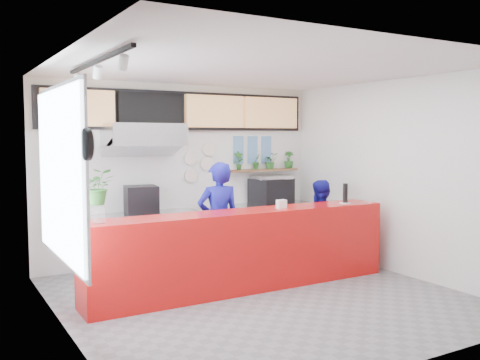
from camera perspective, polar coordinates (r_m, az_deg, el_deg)
name	(u,v)px	position (r m, az deg, el deg)	size (l,w,h in m)	color
floor	(260,296)	(7.27, 2.14, -12.31)	(5.00, 5.00, 0.00)	slate
ceiling	(261,68)	(7.00, 2.21, 11.87)	(5.00, 5.00, 0.00)	silver
wall_back	(182,173)	(9.18, -6.19, 0.77)	(5.00, 5.00, 0.00)	white
wall_left	(63,195)	(6.03, -18.35, -1.49)	(5.00, 5.00, 0.00)	white
wall_right	(397,177)	(8.57, 16.45, 0.33)	(5.00, 5.00, 0.00)	white
service_counter	(245,250)	(7.46, 0.50, -7.49)	(4.50, 0.60, 1.10)	red
cream_band	(182,108)	(9.16, -6.22, 7.65)	(5.00, 0.02, 0.80)	beige
prep_bench	(145,241)	(8.75, -10.15, -6.42)	(1.80, 0.60, 0.90)	#B2B5BA
panini_oven	(141,200)	(8.63, -10.49, -2.07)	(0.49, 0.49, 0.44)	black
extraction_hood	(144,135)	(8.54, -10.20, 4.80)	(1.20, 0.70, 0.35)	#B2B5BA
hood_lip	(144,147)	(8.54, -10.18, 3.45)	(1.20, 0.70, 0.08)	#B2B5BA
right_bench	(265,228)	(9.76, 2.70, -5.19)	(1.80, 0.60, 0.90)	#B2B5BA
espresso_machine	(271,191)	(9.73, 3.35, -1.18)	(0.71, 0.51, 0.46)	black
espresso_tray	(271,177)	(9.71, 3.36, 0.30)	(0.66, 0.46, 0.06)	#ABADB2
herb_shelf	(264,170)	(9.85, 2.59, 1.06)	(1.40, 0.18, 0.04)	brown
menu_board_far_left	(78,108)	(8.49, -16.86, 7.37)	(1.10, 0.10, 0.55)	tan
menu_board_mid_left	(151,110)	(8.83, -9.46, 7.40)	(1.10, 0.10, 0.55)	black
menu_board_mid_right	(215,111)	(9.31, -2.71, 7.31)	(1.10, 0.10, 0.55)	tan
menu_board_far_right	(271,113)	(9.90, 3.31, 7.16)	(1.10, 0.10, 0.55)	tan
soffit	(183,111)	(9.13, -6.14, 7.34)	(4.80, 0.04, 0.65)	black
window_pane	(60,174)	(6.31, -18.69, 0.59)	(0.04, 2.20, 1.90)	silver
window_frame	(61,174)	(6.32, -18.51, 0.60)	(0.03, 2.30, 2.00)	#B2B5BA
wall_clock_rim	(87,144)	(5.13, -16.01, 3.68)	(0.30, 0.30, 0.05)	black
wall_clock_face	(90,144)	(5.14, -15.68, 3.69)	(0.26, 0.26, 0.02)	white
track_rail	(97,61)	(6.15, -14.97, 12.16)	(0.05, 2.40, 0.04)	black
dec_plate_a	(191,158)	(9.20, -5.27, 2.35)	(0.24, 0.24, 0.03)	silver
dec_plate_b	(206,163)	(9.34, -3.60, 1.78)	(0.24, 0.24, 0.03)	silver
dec_plate_c	(191,175)	(9.22, -5.26, 0.48)	(0.24, 0.24, 0.03)	silver
dec_plate_d	(209,149)	(9.35, -3.33, 3.32)	(0.24, 0.24, 0.03)	silver
photo_frame_a	(238,143)	(9.64, -0.17, 3.96)	(0.20, 0.02, 0.25)	#598CBF
photo_frame_b	(253,143)	(9.80, 1.36, 3.97)	(0.20, 0.02, 0.25)	#598CBF
photo_frame_c	(266,143)	(9.95, 2.83, 3.98)	(0.20, 0.02, 0.25)	#598CBF
photo_frame_d	(238,157)	(9.65, -0.17, 2.47)	(0.20, 0.02, 0.25)	#598CBF
photo_frame_e	(253,157)	(9.80, 1.35, 2.51)	(0.20, 0.02, 0.25)	#598CBF
photo_frame_f	(266,156)	(9.96, 2.83, 2.54)	(0.20, 0.02, 0.25)	#598CBF
staff_center	(218,222)	(7.86, -2.31, -4.45)	(0.64, 0.42, 1.75)	navy
staff_right	(319,224)	(8.72, 8.42, -4.67)	(0.69, 0.54, 1.42)	navy
herb_a	(239,160)	(9.56, -0.15, 2.10)	(0.18, 0.12, 0.34)	#276222
herb_b	(256,162)	(9.75, 1.76, 1.98)	(0.16, 0.13, 0.28)	#276222
herb_c	(270,161)	(9.92, 3.26, 2.04)	(0.26, 0.23, 0.29)	#276222
herb_d	(289,160)	(10.15, 5.22, 2.17)	(0.18, 0.16, 0.32)	#276222
glass_vase	(98,215)	(6.52, -14.86, -3.63)	(0.16, 0.16, 0.20)	silver
basil_vase	(98,187)	(6.48, -14.93, -0.69)	(0.39, 0.33, 0.43)	#276222
napkin_holder	(281,204)	(7.63, 4.44, -2.57)	(0.14, 0.09, 0.12)	silver
white_plate	(345,203)	(8.30, 11.15, -2.43)	(0.17, 0.17, 0.01)	silver
pepper_mill	(345,193)	(8.29, 11.16, -1.37)	(0.07, 0.07, 0.29)	black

